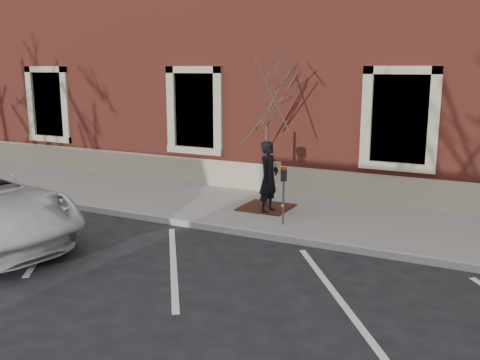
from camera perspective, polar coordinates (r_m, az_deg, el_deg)
The scene contains 9 objects.
ground at distance 12.17m, azimuth -1.29°, elevation -5.59°, with size 120.00×120.00×0.00m, color #28282B.
sidewalk_near at distance 13.65m, azimuth 2.20°, elevation -3.32°, with size 40.00×3.50×0.15m, color gray.
curb_near at distance 12.11m, azimuth -1.41°, elevation -5.32°, with size 40.00×0.12×0.15m, color #9E9E99.
parking_stripes at distance 10.40m, azimuth -7.12°, elevation -8.79°, with size 28.00×4.40×0.01m, color silver, non-canonical shape.
building_civic at distance 18.79m, azimuth 10.21°, elevation 12.75°, with size 40.00×8.62×8.00m.
man at distance 13.06m, azimuth 3.10°, elevation 0.30°, with size 0.65×0.42×1.77m, color black.
parking_meter at distance 12.05m, azimuth 4.68°, elevation -0.51°, with size 0.12×0.09×1.33m.
tree_grate at distance 13.67m, azimuth 2.80°, elevation -2.92°, with size 1.23×1.23×0.03m, color #482717.
sapling at distance 13.24m, azimuth 2.91°, elevation 8.21°, with size 2.28×2.28×3.80m.
Camera 1 is at (5.52, -10.21, 3.66)m, focal length 40.00 mm.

